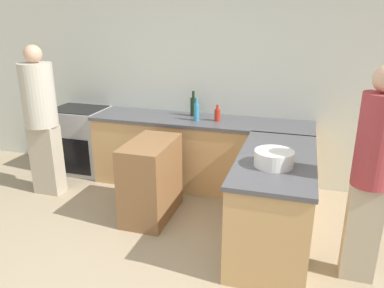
# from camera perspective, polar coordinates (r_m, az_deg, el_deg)

# --- Properties ---
(wall_back) EXTENTS (8.00, 0.06, 2.70)m
(wall_back) POSITION_cam_1_polar(r_m,az_deg,el_deg) (4.84, 2.39, 10.14)
(wall_back) COLOR silver
(wall_back) RESTS_ON ground_plane
(counter_back) EXTENTS (2.73, 0.67, 0.89)m
(counter_back) POSITION_cam_1_polar(r_m,az_deg,el_deg) (4.74, 1.18, -1.35)
(counter_back) COLOR tan
(counter_back) RESTS_ON ground_plane
(counter_peninsula) EXTENTS (0.69, 1.51, 0.89)m
(counter_peninsula) POSITION_cam_1_polar(r_m,az_deg,el_deg) (3.62, 12.32, -8.50)
(counter_peninsula) COLOR tan
(counter_peninsula) RESTS_ON ground_plane
(range_oven) EXTENTS (0.73, 0.61, 0.90)m
(range_oven) POSITION_cam_1_polar(r_m,az_deg,el_deg) (5.46, -16.57, 0.62)
(range_oven) COLOR #ADADB2
(range_oven) RESTS_ON ground_plane
(island_table) EXTENTS (0.45, 0.78, 0.85)m
(island_table) POSITION_cam_1_polar(r_m,az_deg,el_deg) (4.05, -6.25, -5.41)
(island_table) COLOR brown
(island_table) RESTS_ON ground_plane
(mixing_bowl) EXTENTS (0.33, 0.33, 0.13)m
(mixing_bowl) POSITION_cam_1_polar(r_m,az_deg,el_deg) (3.22, 12.37, -2.15)
(mixing_bowl) COLOR white
(mixing_bowl) RESTS_ON counter_peninsula
(wine_bottle_dark) EXTENTS (0.08, 0.08, 0.32)m
(wine_bottle_dark) POSITION_cam_1_polar(r_m,az_deg,el_deg) (4.73, 0.20, 5.80)
(wine_bottle_dark) COLOR black
(wine_bottle_dark) RESTS_ON counter_back
(dish_soap_bottle) EXTENTS (0.06, 0.06, 0.29)m
(dish_soap_bottle) POSITION_cam_1_polar(r_m,az_deg,el_deg) (4.51, 0.69, 5.00)
(dish_soap_bottle) COLOR #338CBF
(dish_soap_bottle) RESTS_ON counter_back
(hot_sauce_bottle) EXTENTS (0.07, 0.07, 0.20)m
(hot_sauce_bottle) POSITION_cam_1_polar(r_m,az_deg,el_deg) (4.52, 3.88, 4.50)
(hot_sauce_bottle) COLOR red
(hot_sauce_bottle) RESTS_ON counter_back
(person_by_range) EXTENTS (0.38, 0.38, 1.79)m
(person_by_range) POSITION_cam_1_polar(r_m,az_deg,el_deg) (4.74, -21.99, 3.87)
(person_by_range) COLOR #ADA38E
(person_by_range) RESTS_ON ground_plane
(person_at_peninsula) EXTENTS (0.29, 0.29, 1.77)m
(person_at_peninsula) POSITION_cam_1_polar(r_m,az_deg,el_deg) (3.18, 25.75, -3.53)
(person_at_peninsula) COLOR #ADA38E
(person_at_peninsula) RESTS_ON ground_plane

